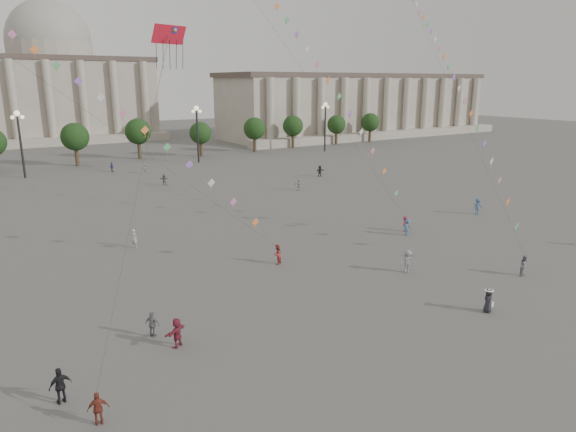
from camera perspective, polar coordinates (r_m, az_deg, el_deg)
ground at (r=35.00m, az=13.27°, el=-11.14°), size 360.00×360.00×0.00m
hall_east at (r=151.65m, az=7.98°, el=12.09°), size 84.00×26.22×17.20m
hall_central at (r=152.54m, az=-24.52°, el=13.15°), size 48.30×34.30×35.50m
tree_row at (r=102.66m, az=-19.61°, el=8.50°), size 137.12×5.12×8.00m
lamp_post_mid_west at (r=92.24m, az=-27.70°, el=8.29°), size 2.00×0.90×10.65m
lamp_post_mid_east at (r=99.47m, az=-10.08°, el=10.08°), size 2.00×0.90×10.65m
lamp_post_far_east at (r=114.37m, az=4.16°, el=10.84°), size 2.00×0.90×10.65m
person_crowd_0 at (r=93.16m, az=-18.99°, el=5.17°), size 1.01×0.99×1.70m
person_crowd_4 at (r=90.00m, az=-15.60°, el=5.10°), size 1.35×1.48×1.64m
person_crowd_6 at (r=42.62m, az=13.13°, el=-4.94°), size 1.43×1.13×1.95m
person_crowd_7 at (r=73.08m, az=1.26°, el=3.52°), size 1.62×1.05×1.67m
person_crowd_8 at (r=54.26m, az=12.91°, el=-0.85°), size 1.21×1.10×1.63m
person_crowd_9 at (r=84.02m, az=3.57°, el=5.01°), size 1.71×0.73×1.79m
person_crowd_12 at (r=79.04m, az=-13.58°, el=3.97°), size 1.54×1.31×1.67m
person_crowd_13 at (r=49.98m, az=-16.72°, el=-2.37°), size 0.70×0.77×1.75m
person_crowd_14 at (r=63.55m, az=20.33°, el=1.01°), size 1.43×1.12×1.95m
tourist_0 at (r=26.05m, az=-20.34°, el=-19.42°), size 1.00×0.55×1.61m
tourist_2 at (r=31.27m, az=-12.24°, el=-12.53°), size 1.69×1.26×1.78m
tourist_3 at (r=32.71m, az=-14.82°, el=-11.55°), size 0.92×1.00×1.65m
tourist_4 at (r=28.08m, az=-23.96°, el=-16.84°), size 1.14×0.63×1.85m
kite_flyer_0 at (r=43.55m, az=-1.20°, el=-4.28°), size 1.06×1.02×1.71m
kite_flyer_1 at (r=52.86m, az=13.11°, el=-1.22°), size 1.19×0.78×1.73m
kite_flyer_2 at (r=45.10m, az=24.80°, el=-5.02°), size 0.97×0.85×1.70m
hat_person at (r=37.27m, az=21.37°, el=-8.68°), size 0.97×0.86×1.69m
dragon_kite at (r=31.78m, az=-13.11°, el=17.54°), size 4.82×4.79×19.53m
kite_train_east at (r=67.38m, az=16.69°, el=16.61°), size 26.37×41.42×58.58m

